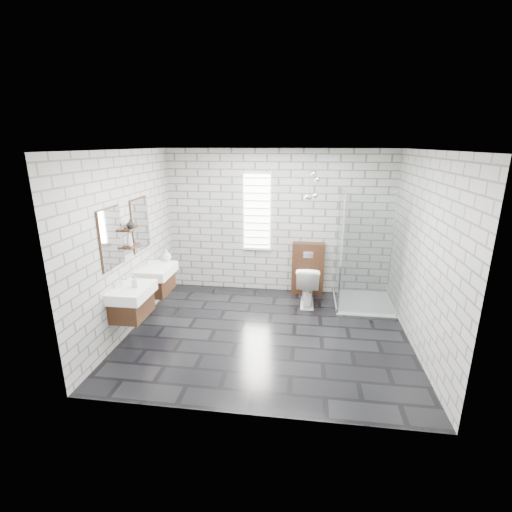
% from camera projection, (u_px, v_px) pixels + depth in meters
% --- Properties ---
extents(floor, '(4.20, 3.60, 0.02)m').
position_uv_depth(floor, '(267.00, 334.00, 5.67)').
color(floor, black).
rests_on(floor, ground).
extents(ceiling, '(4.20, 3.60, 0.02)m').
position_uv_depth(ceiling, '(269.00, 149.00, 4.88)').
color(ceiling, white).
rests_on(ceiling, wall_back).
extents(wall_back, '(4.20, 0.02, 2.70)m').
position_uv_depth(wall_back, '(278.00, 223.00, 6.99)').
color(wall_back, '#A5A49F').
rests_on(wall_back, floor).
extents(wall_front, '(4.20, 0.02, 2.70)m').
position_uv_depth(wall_front, '(248.00, 299.00, 3.56)').
color(wall_front, '#A5A49F').
rests_on(wall_front, floor).
extents(wall_left, '(0.02, 3.60, 2.70)m').
position_uv_depth(wall_left, '(128.00, 243.00, 5.55)').
color(wall_left, '#A5A49F').
rests_on(wall_left, floor).
extents(wall_right, '(0.02, 3.60, 2.70)m').
position_uv_depth(wall_right, '(423.00, 254.00, 5.00)').
color(wall_right, '#A5A49F').
rests_on(wall_right, floor).
extents(vanity_left, '(0.47, 0.70, 1.57)m').
position_uv_depth(vanity_left, '(130.00, 293.00, 5.23)').
color(vanity_left, '#3B2112').
rests_on(vanity_left, wall_left).
extents(vanity_right, '(0.47, 0.70, 1.57)m').
position_uv_depth(vanity_right, '(155.00, 272.00, 6.09)').
color(vanity_right, '#3B2112').
rests_on(vanity_right, wall_left).
extents(shelf_lower, '(0.14, 0.30, 0.03)m').
position_uv_depth(shelf_lower, '(132.00, 246.00, 5.50)').
color(shelf_lower, '#3B2112').
rests_on(shelf_lower, wall_left).
extents(shelf_upper, '(0.14, 0.30, 0.03)m').
position_uv_depth(shelf_upper, '(130.00, 229.00, 5.42)').
color(shelf_upper, '#3B2112').
rests_on(shelf_upper, wall_left).
extents(window, '(0.56, 0.05, 1.48)m').
position_uv_depth(window, '(257.00, 212.00, 6.96)').
color(window, white).
rests_on(window, wall_back).
extents(cistern_panel, '(0.60, 0.20, 1.00)m').
position_uv_depth(cistern_panel, '(308.00, 268.00, 7.05)').
color(cistern_panel, '#3B2112').
rests_on(cistern_panel, floor).
extents(flush_plate, '(0.18, 0.01, 0.12)m').
position_uv_depth(flush_plate, '(308.00, 255.00, 6.87)').
color(flush_plate, silver).
rests_on(flush_plate, cistern_panel).
extents(shower_enclosure, '(1.00, 1.00, 2.03)m').
position_uv_depth(shower_enclosure, '(360.00, 280.00, 6.44)').
color(shower_enclosure, white).
rests_on(shower_enclosure, floor).
extents(pendant_cluster, '(0.25, 0.22, 0.86)m').
position_uv_depth(pendant_cluster, '(312.00, 188.00, 6.30)').
color(pendant_cluster, silver).
rests_on(pendant_cluster, ceiling).
extents(toilet, '(0.41, 0.72, 0.73)m').
position_uv_depth(toilet, '(307.00, 285.00, 6.61)').
color(toilet, white).
rests_on(toilet, floor).
extents(soap_bottle_a, '(0.08, 0.08, 0.17)m').
position_uv_depth(soap_bottle_a, '(135.00, 282.00, 5.17)').
color(soap_bottle_a, '#B2B2B2').
rests_on(soap_bottle_a, vanity_left).
extents(soap_bottle_b, '(0.16, 0.16, 0.19)m').
position_uv_depth(soap_bottle_b, '(167.00, 255.00, 6.34)').
color(soap_bottle_b, '#B2B2B2').
rests_on(soap_bottle_b, vanity_right).
extents(soap_bottle_c, '(0.10, 0.10, 0.22)m').
position_uv_depth(soap_bottle_c, '(129.00, 239.00, 5.40)').
color(soap_bottle_c, '#B2B2B2').
rests_on(soap_bottle_c, shelf_lower).
extents(vase, '(0.12, 0.12, 0.12)m').
position_uv_depth(vase, '(130.00, 224.00, 5.40)').
color(vase, '#B2B2B2').
rests_on(vase, shelf_upper).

